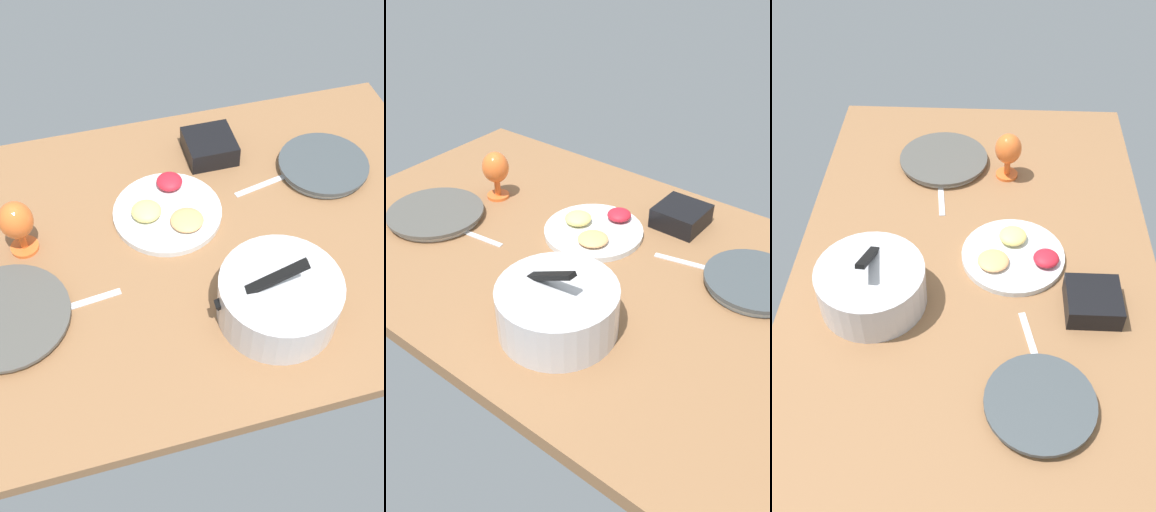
# 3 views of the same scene
# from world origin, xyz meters

# --- Properties ---
(ground_plane) EXTENTS (1.60, 1.04, 0.04)m
(ground_plane) POSITION_xyz_m (0.00, 0.00, -0.02)
(ground_plane) COLOR #8C603D
(dinner_plate_left) EXTENTS (0.26, 0.26, 0.03)m
(dinner_plate_left) POSITION_xyz_m (-0.48, -0.16, 0.02)
(dinner_plate_left) COLOR silver
(dinner_plate_left) RESTS_ON ground_plane
(dinner_plate_right) EXTENTS (0.30, 0.30, 0.03)m
(dinner_plate_right) POSITION_xyz_m (0.44, 0.12, 0.01)
(dinner_plate_right) COLOR silver
(dinner_plate_right) RESTS_ON ground_plane
(mixing_bowl) EXTENTS (0.30, 0.29, 0.19)m
(mixing_bowl) POSITION_xyz_m (-0.18, 0.27, 0.07)
(mixing_bowl) COLOR silver
(mixing_bowl) RESTS_ON ground_plane
(fruit_platter) EXTENTS (0.30, 0.30, 0.05)m
(fruit_platter) POSITION_xyz_m (-0.00, -0.11, 0.02)
(fruit_platter) COLOR silver
(fruit_platter) RESTS_ON ground_plane
(hurricane_glass_orange) EXTENTS (0.09, 0.09, 0.16)m
(hurricane_glass_orange) POSITION_xyz_m (0.39, -0.09, 0.10)
(hurricane_glass_orange) COLOR orange
(hurricane_glass_orange) RESTS_ON ground_plane
(square_bowl_black) EXTENTS (0.14, 0.14, 0.06)m
(square_bowl_black) POSITION_xyz_m (-0.18, -0.31, 0.04)
(square_bowl_black) COLOR black
(square_bowl_black) RESTS_ON ground_plane
(fork_by_left_plate) EXTENTS (0.18, 0.06, 0.01)m
(fork_by_left_plate) POSITION_xyz_m (-0.29, -0.15, 0.00)
(fork_by_left_plate) COLOR silver
(fork_by_left_plate) RESTS_ON ground_plane
(fork_by_right_plate) EXTENTS (0.18, 0.04, 0.01)m
(fork_by_right_plate) POSITION_xyz_m (0.26, 0.12, 0.00)
(fork_by_right_plate) COLOR silver
(fork_by_right_plate) RESTS_ON ground_plane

